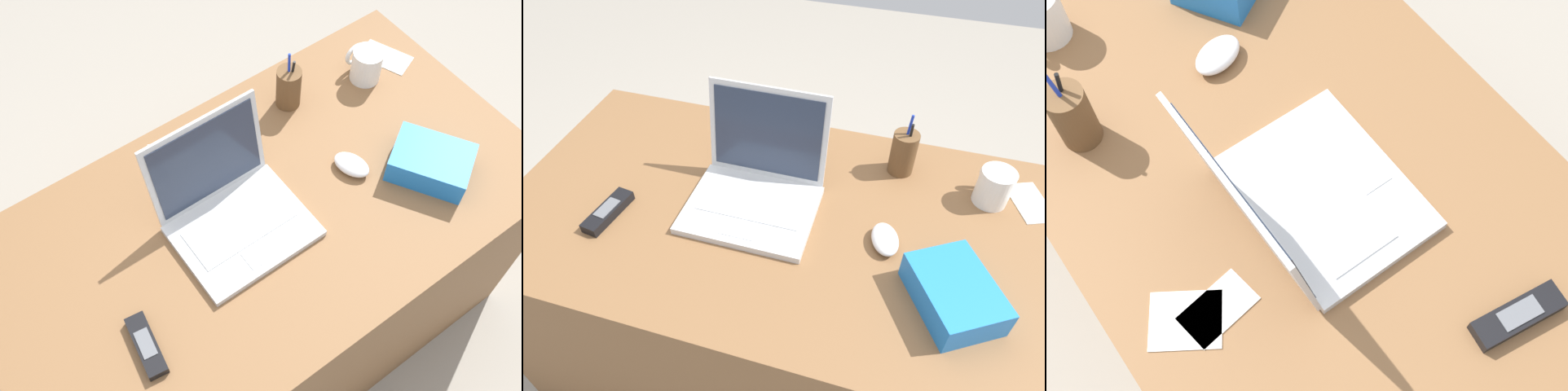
% 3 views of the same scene
% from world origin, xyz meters
% --- Properties ---
extents(ground_plane, '(6.00, 6.00, 0.00)m').
position_xyz_m(ground_plane, '(0.00, 0.00, 0.00)').
color(ground_plane, gray).
extents(desk, '(1.39, 0.76, 0.73)m').
position_xyz_m(desk, '(0.00, 0.00, 0.37)').
color(desk, brown).
rests_on(desk, ground).
extents(laptop, '(0.31, 0.29, 0.26)m').
position_xyz_m(laptop, '(-0.08, 0.03, 0.78)').
color(laptop, silver).
rests_on(laptop, desk).
extents(computer_mouse, '(0.09, 0.11, 0.03)m').
position_xyz_m(computer_mouse, '(0.25, -0.02, 0.75)').
color(computer_mouse, white).
rests_on(computer_mouse, desk).
extents(cordless_phone, '(0.06, 0.15, 0.03)m').
position_xyz_m(cordless_phone, '(-0.40, -0.12, 0.75)').
color(cordless_phone, black).
rests_on(cordless_phone, desk).
extents(pen_holder, '(0.07, 0.07, 0.17)m').
position_xyz_m(pen_holder, '(0.26, 0.24, 0.79)').
color(pen_holder, brown).
rests_on(pen_holder, desk).
extents(paper_note_near_laptop, '(0.08, 0.12, 0.00)m').
position_xyz_m(paper_note_near_laptop, '(-0.13, 0.23, 0.73)').
color(paper_note_near_laptop, white).
rests_on(paper_note_near_laptop, desk).
extents(paper_note_left, '(0.13, 0.14, 0.00)m').
position_xyz_m(paper_note_left, '(-0.12, 0.27, 0.73)').
color(paper_note_left, white).
rests_on(paper_note_left, desk).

